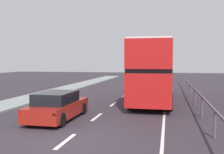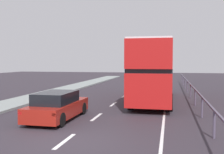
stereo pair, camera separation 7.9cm
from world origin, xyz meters
The scene contains 5 objects.
ground_plane centered at (0.00, 0.00, -0.05)m, with size 74.00×120.00×0.10m, color #302A32.
lane_paint_markings centered at (2.11, 8.82, 0.00)m, with size 3.54×46.00×0.01m.
bridge_side_railing centered at (5.29, 9.00, 0.89)m, with size 0.10×42.00×1.08m.
double_decker_bus_red centered at (2.58, 10.57, 2.24)m, with size 2.67×10.96×4.17m.
hatchback_car_near centered at (-1.72, 3.26, 0.66)m, with size 1.81×4.37×1.38m.
Camera 2 is at (3.64, -9.09, 2.86)m, focal length 43.43 mm.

